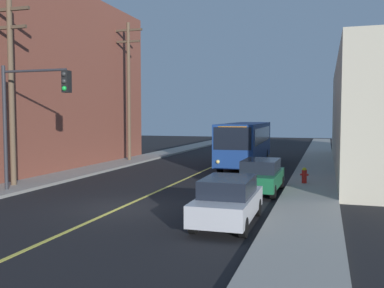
{
  "coord_description": "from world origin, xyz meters",
  "views": [
    {
      "loc": [
        7.92,
        -15.45,
        3.73
      ],
      "look_at": [
        0.0,
        9.72,
        2.0
      ],
      "focal_mm": 39.98,
      "sensor_mm": 36.0,
      "label": 1
    }
  ],
  "objects_px": {
    "parked_car_green": "(261,175)",
    "fire_hydrant": "(304,175)",
    "city_bus": "(246,142)",
    "traffic_signal_left_corner": "(31,104)",
    "utility_pole_mid": "(129,85)",
    "parked_car_silver": "(228,200)",
    "utility_pole_near": "(11,83)"
  },
  "relations": [
    {
      "from": "parked_car_silver",
      "to": "utility_pole_near",
      "type": "distance_m",
      "value": 13.74
    },
    {
      "from": "utility_pole_mid",
      "to": "parked_car_green",
      "type": "bearing_deg",
      "value": -41.56
    },
    {
      "from": "parked_car_green",
      "to": "utility_pole_near",
      "type": "xyz_separation_m",
      "value": [
        -12.49,
        -2.46,
        4.59
      ]
    },
    {
      "from": "parked_car_green",
      "to": "fire_hydrant",
      "type": "xyz_separation_m",
      "value": [
        1.93,
        2.7,
        -0.26
      ]
    },
    {
      "from": "city_bus",
      "to": "fire_hydrant",
      "type": "height_order",
      "value": "city_bus"
    },
    {
      "from": "traffic_signal_left_corner",
      "to": "utility_pole_mid",
      "type": "bearing_deg",
      "value": 97.82
    },
    {
      "from": "parked_car_green",
      "to": "utility_pole_mid",
      "type": "distance_m",
      "value": 17.35
    },
    {
      "from": "city_bus",
      "to": "utility_pole_mid",
      "type": "xyz_separation_m",
      "value": [
        -9.63,
        0.03,
        4.39
      ]
    },
    {
      "from": "utility_pole_mid",
      "to": "traffic_signal_left_corner",
      "type": "bearing_deg",
      "value": -82.18
    },
    {
      "from": "fire_hydrant",
      "to": "parked_car_silver",
      "type": "bearing_deg",
      "value": -102.94
    },
    {
      "from": "parked_car_green",
      "to": "fire_hydrant",
      "type": "distance_m",
      "value": 3.33
    },
    {
      "from": "parked_car_green",
      "to": "utility_pole_mid",
      "type": "xyz_separation_m",
      "value": [
        -12.35,
        10.95,
        5.36
      ]
    },
    {
      "from": "parked_car_silver",
      "to": "utility_pole_mid",
      "type": "distance_m",
      "value": 21.92
    },
    {
      "from": "parked_car_green",
      "to": "fire_hydrant",
      "type": "height_order",
      "value": "parked_car_green"
    },
    {
      "from": "parked_car_green",
      "to": "traffic_signal_left_corner",
      "type": "relative_size",
      "value": 0.74
    },
    {
      "from": "city_bus",
      "to": "parked_car_green",
      "type": "distance_m",
      "value": 11.3
    },
    {
      "from": "city_bus",
      "to": "parked_car_green",
      "type": "xyz_separation_m",
      "value": [
        2.72,
        -10.92,
        -0.98
      ]
    },
    {
      "from": "parked_car_silver",
      "to": "parked_car_green",
      "type": "height_order",
      "value": "same"
    },
    {
      "from": "parked_car_silver",
      "to": "fire_hydrant",
      "type": "relative_size",
      "value": 5.27
    },
    {
      "from": "utility_pole_near",
      "to": "parked_car_green",
      "type": "bearing_deg",
      "value": 11.12
    },
    {
      "from": "utility_pole_near",
      "to": "utility_pole_mid",
      "type": "xyz_separation_m",
      "value": [
        0.14,
        13.41,
        0.77
      ]
    },
    {
      "from": "parked_car_silver",
      "to": "traffic_signal_left_corner",
      "type": "bearing_deg",
      "value": 164.78
    },
    {
      "from": "city_bus",
      "to": "traffic_signal_left_corner",
      "type": "height_order",
      "value": "traffic_signal_left_corner"
    },
    {
      "from": "parked_car_silver",
      "to": "parked_car_green",
      "type": "distance_m",
      "value": 6.47
    },
    {
      "from": "parked_car_green",
      "to": "traffic_signal_left_corner",
      "type": "height_order",
      "value": "traffic_signal_left_corner"
    },
    {
      "from": "parked_car_silver",
      "to": "fire_hydrant",
      "type": "height_order",
      "value": "parked_car_silver"
    },
    {
      "from": "city_bus",
      "to": "fire_hydrant",
      "type": "xyz_separation_m",
      "value": [
        4.65,
        -8.21,
        -1.23
      ]
    },
    {
      "from": "utility_pole_near",
      "to": "utility_pole_mid",
      "type": "height_order",
      "value": "utility_pole_mid"
    },
    {
      "from": "utility_pole_mid",
      "to": "fire_hydrant",
      "type": "bearing_deg",
      "value": -30.01
    },
    {
      "from": "parked_car_silver",
      "to": "fire_hydrant",
      "type": "distance_m",
      "value": 9.42
    },
    {
      "from": "city_bus",
      "to": "parked_car_silver",
      "type": "distance_m",
      "value": 17.6
    },
    {
      "from": "utility_pole_mid",
      "to": "fire_hydrant",
      "type": "distance_m",
      "value": 17.42
    }
  ]
}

